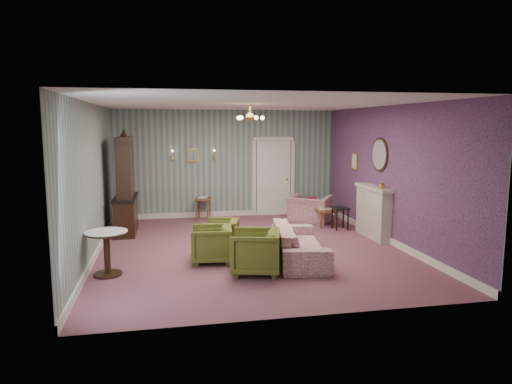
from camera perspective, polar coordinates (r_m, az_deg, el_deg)
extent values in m
plane|color=#804B5A|center=(9.54, -0.71, -6.92)|extent=(7.00, 7.00, 0.00)
plane|color=white|center=(9.22, -0.75, 10.75)|extent=(7.00, 7.00, 0.00)
plane|color=slate|center=(12.71, -3.62, 3.48)|extent=(6.00, 0.00, 6.00)
plane|color=slate|center=(5.90, 5.50, -1.94)|extent=(6.00, 0.00, 6.00)
plane|color=slate|center=(9.21, -19.41, 1.26)|extent=(0.00, 7.00, 7.00)
plane|color=slate|center=(10.25, 16.00, 2.06)|extent=(0.00, 7.00, 7.00)
plane|color=#A45280|center=(10.24, 15.93, 2.06)|extent=(0.00, 7.00, 7.00)
imported|color=brown|center=(7.88, -0.09, -7.09)|extent=(0.92, 0.96, 0.82)
imported|color=brown|center=(8.57, -5.50, -6.17)|extent=(0.74, 0.78, 0.73)
imported|color=brown|center=(9.46, -4.30, -4.97)|extent=(0.76, 0.79, 0.67)
imported|color=#913A57|center=(8.72, 5.34, -5.53)|extent=(0.95, 2.24, 0.85)
imported|color=#913A57|center=(12.12, 6.56, -1.53)|extent=(1.25, 1.14, 0.91)
imported|color=gold|center=(10.20, 15.16, 0.84)|extent=(0.15, 0.15, 0.15)
cube|color=maroon|center=(11.96, 6.55, -1.54)|extent=(0.41, 0.28, 0.39)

